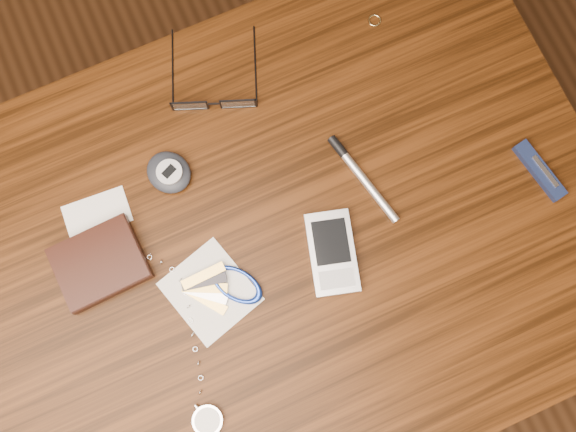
# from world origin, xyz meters

# --- Properties ---
(ground) EXTENTS (3.80, 3.80, 0.00)m
(ground) POSITION_xyz_m (0.00, 0.00, 0.00)
(ground) COLOR #472814
(ground) RESTS_ON ground
(desk) EXTENTS (1.00, 0.70, 0.75)m
(desk) POSITION_xyz_m (0.00, 0.00, 0.65)
(desk) COLOR #381B09
(desk) RESTS_ON ground
(wallet_and_card) EXTENTS (0.13, 0.15, 0.03)m
(wallet_and_card) POSITION_xyz_m (-0.21, 0.07, 0.76)
(wallet_and_card) COLOR black
(wallet_and_card) RESTS_ON desk
(eyeglasses) EXTENTS (0.16, 0.16, 0.03)m
(eyeglasses) POSITION_xyz_m (0.03, 0.22, 0.76)
(eyeglasses) COLOR black
(eyeglasses) RESTS_ON desk
(gold_ring) EXTENTS (0.03, 0.03, 0.00)m
(gold_ring) POSITION_xyz_m (0.30, 0.25, 0.75)
(gold_ring) COLOR tan
(gold_ring) RESTS_ON desk
(pocket_watch) EXTENTS (0.06, 0.26, 0.01)m
(pocket_watch) POSITION_xyz_m (-0.15, -0.17, 0.76)
(pocket_watch) COLOR silver
(pocket_watch) RESTS_ON desk
(pda_phone) EXTENTS (0.09, 0.13, 0.02)m
(pda_phone) POSITION_xyz_m (0.09, -0.05, 0.76)
(pda_phone) COLOR #B3B4B8
(pda_phone) RESTS_ON desk
(pedometer) EXTENTS (0.08, 0.08, 0.03)m
(pedometer) POSITION_xyz_m (-0.07, 0.15, 0.76)
(pedometer) COLOR black
(pedometer) RESTS_ON desk
(notepad_keys) EXTENTS (0.14, 0.14, 0.01)m
(notepad_keys) POSITION_xyz_m (-0.07, -0.03, 0.75)
(notepad_keys) COLOR silver
(notepad_keys) RESTS_ON desk
(pocket_knife) EXTENTS (0.04, 0.10, 0.01)m
(pocket_knife) POSITION_xyz_m (0.41, -0.06, 0.76)
(pocket_knife) COLOR #151D3E
(pocket_knife) RESTS_ON desk
(silver_pen) EXTENTS (0.04, 0.15, 0.01)m
(silver_pen) POSITION_xyz_m (0.17, 0.04, 0.76)
(silver_pen) COLOR silver
(silver_pen) RESTS_ON desk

